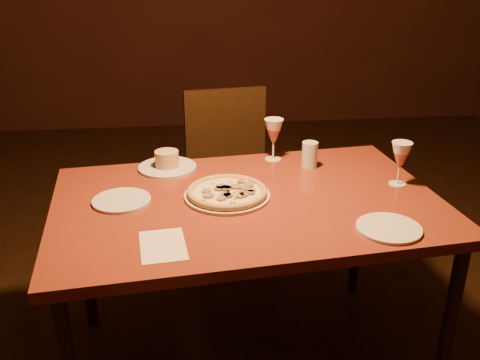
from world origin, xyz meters
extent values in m
cube|color=maroon|center=(0.18, 0.15, 0.73)|extent=(1.48, 1.03, 0.04)
cylinder|color=black|center=(-0.50, 0.48, 0.36)|extent=(0.05, 0.05, 0.71)
cylinder|color=black|center=(0.86, -0.18, 0.36)|extent=(0.05, 0.05, 0.71)
cylinder|color=black|center=(0.78, 0.60, 0.36)|extent=(0.05, 0.05, 0.71)
cube|color=black|center=(0.22, 0.97, 0.47)|extent=(0.49, 0.49, 0.04)
cube|color=black|center=(0.19, 1.17, 0.71)|extent=(0.44, 0.09, 0.42)
cylinder|color=black|center=(0.06, 0.77, 0.23)|extent=(0.04, 0.04, 0.45)
cylinder|color=black|center=(0.02, 1.12, 0.23)|extent=(0.04, 0.04, 0.45)
cylinder|color=black|center=(0.42, 0.81, 0.23)|extent=(0.04, 0.04, 0.45)
cylinder|color=black|center=(0.37, 1.17, 0.23)|extent=(0.04, 0.04, 0.45)
cylinder|color=silver|center=(0.11, 0.18, 0.76)|extent=(0.32, 0.32, 0.01)
cylinder|color=beige|center=(0.11, 0.18, 0.77)|extent=(0.29, 0.29, 0.01)
torus|color=tan|center=(0.11, 0.18, 0.77)|extent=(0.30, 0.30, 0.02)
cylinder|color=silver|center=(-0.11, 0.49, 0.76)|extent=(0.24, 0.24, 0.01)
cylinder|color=tan|center=(-0.11, 0.49, 0.80)|extent=(0.10, 0.10, 0.07)
cylinder|color=silver|center=(0.48, 0.44, 0.81)|extent=(0.07, 0.07, 0.11)
cylinder|color=silver|center=(-0.28, 0.18, 0.76)|extent=(0.21, 0.21, 0.01)
cylinder|color=silver|center=(0.61, -0.13, 0.76)|extent=(0.21, 0.21, 0.01)
cube|color=silver|center=(-0.12, -0.15, 0.75)|extent=(0.16, 0.22, 0.00)
camera|label=1|loc=(-0.05, -1.60, 1.59)|focal=40.00mm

